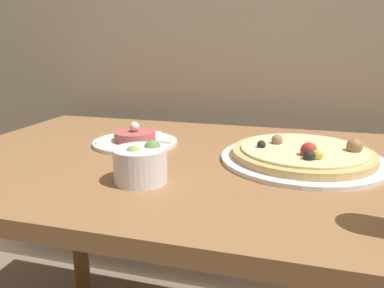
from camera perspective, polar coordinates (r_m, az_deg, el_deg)
The scene contains 4 objects.
dining_table at distance 0.93m, azimuth 2.11°, elevation -8.06°, with size 1.31×0.78×0.73m.
pizza_plate at distance 0.91m, azimuth 16.54°, elevation -1.61°, with size 0.38×0.38×0.06m.
tartare_plate at distance 1.03m, azimuth -8.66°, elevation 0.65°, with size 0.23×0.23×0.06m.
small_bowl at distance 0.75m, azimuth -7.82°, elevation -2.99°, with size 0.11×0.11×0.08m.
Camera 1 is at (0.20, -0.44, 1.00)m, focal length 35.00 mm.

